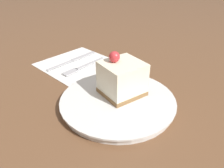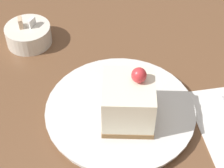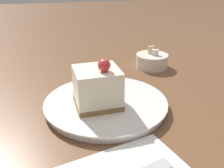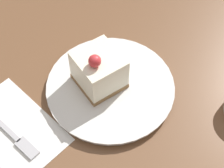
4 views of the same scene
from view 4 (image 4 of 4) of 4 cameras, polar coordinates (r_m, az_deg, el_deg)
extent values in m
plane|color=brown|center=(0.76, -1.42, -3.85)|extent=(4.00, 4.00, 0.00)
cylinder|color=silver|center=(0.78, -0.25, -0.65)|extent=(0.26, 0.26, 0.02)
cylinder|color=silver|center=(0.77, -0.25, -0.37)|extent=(0.27, 0.27, 0.00)
cube|color=olive|center=(0.77, -1.93, 0.55)|extent=(0.09, 0.09, 0.01)
cube|color=white|center=(0.74, -2.01, 2.34)|extent=(0.09, 0.09, 0.07)
sphere|color=red|center=(0.69, -2.65, 3.53)|extent=(0.02, 0.02, 0.02)
cube|color=#B2B2B7|center=(0.77, -16.63, -5.76)|extent=(0.04, 0.11, 0.00)
cube|color=#B2B2B7|center=(0.73, -12.73, -9.65)|extent=(0.03, 0.05, 0.00)
camera|label=1|loc=(0.69, 37.93, 12.32)|focal=35.00mm
camera|label=2|loc=(0.85, -23.41, 43.04)|focal=60.00mm
camera|label=3|loc=(0.65, -43.93, 1.12)|focal=40.00mm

